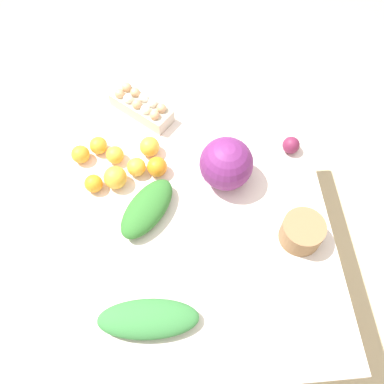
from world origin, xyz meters
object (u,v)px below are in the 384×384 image
(orange_0, at_px, (115,155))
(orange_3, at_px, (150,147))
(beet_root, at_px, (291,145))
(orange_5, at_px, (136,167))
(egg_carton, at_px, (141,106))
(paper_bag, at_px, (302,232))
(orange_2, at_px, (81,154))
(orange_7, at_px, (115,178))
(greens_bunch_kale, at_px, (147,208))
(greens_bunch_scallion, at_px, (148,319))
(cabbage_purple, at_px, (226,164))
(orange_4, at_px, (98,145))
(orange_1, at_px, (94,184))
(orange_6, at_px, (157,167))

(orange_0, height_order, orange_3, orange_3)
(beet_root, xyz_separation_m, orange_5, (0.05, -0.58, 0.00))
(egg_carton, xyz_separation_m, orange_5, (0.28, -0.03, -0.01))
(orange_3, distance_m, orange_5, 0.10)
(paper_bag, height_order, orange_0, paper_bag)
(egg_carton, xyz_separation_m, orange_0, (0.22, -0.10, -0.01))
(orange_2, xyz_separation_m, orange_7, (0.12, 0.13, 0.01))
(greens_bunch_kale, height_order, greens_bunch_scallion, greens_bunch_kale)
(cabbage_purple, xyz_separation_m, orange_3, (-0.14, -0.27, -0.06))
(paper_bag, distance_m, greens_bunch_scallion, 0.57)
(cabbage_purple, bearing_deg, paper_bag, 40.86)
(greens_bunch_kale, distance_m, orange_0, 0.26)
(orange_5, bearing_deg, orange_2, -109.94)
(orange_2, bearing_deg, greens_bunch_kale, 43.75)
(greens_bunch_scallion, xyz_separation_m, orange_4, (-0.65, -0.16, 0.00))
(orange_4, bearing_deg, orange_0, 51.97)
(greens_bunch_kale, relative_size, orange_0, 3.87)
(orange_3, xyz_separation_m, orange_5, (0.08, -0.05, -0.00))
(orange_0, distance_m, orange_7, 0.10)
(greens_bunch_scallion, height_order, beet_root, beet_root)
(greens_bunch_scallion, height_order, orange_3, orange_3)
(orange_2, bearing_deg, beet_root, 88.11)
(orange_1, distance_m, orange_7, 0.08)
(cabbage_purple, distance_m, orange_5, 0.33)
(orange_6, distance_m, orange_7, 0.15)
(egg_carton, bearing_deg, orange_7, 114.74)
(orange_5, relative_size, orange_7, 0.83)
(orange_3, relative_size, orange_7, 0.90)
(orange_5, distance_m, orange_6, 0.08)
(orange_0, xyz_separation_m, orange_1, (0.12, -0.08, -0.00))
(orange_1, relative_size, orange_7, 0.79)
(orange_3, bearing_deg, orange_4, -97.47)
(orange_3, bearing_deg, orange_0, -79.77)
(beet_root, distance_m, orange_2, 0.78)
(orange_1, distance_m, orange_3, 0.25)
(paper_bag, xyz_separation_m, orange_5, (-0.31, -0.54, -0.01))
(orange_2, relative_size, orange_4, 1.02)
(greens_bunch_scallion, distance_m, orange_1, 0.52)
(paper_bag, distance_m, orange_1, 0.74)
(greens_bunch_scallion, distance_m, beet_root, 0.81)
(orange_1, bearing_deg, egg_carton, 151.87)
(orange_0, height_order, orange_7, orange_7)
(beet_root, xyz_separation_m, orange_4, (-0.06, -0.72, 0.00))
(beet_root, relative_size, orange_6, 0.88)
(cabbage_purple, height_order, orange_1, cabbage_purple)
(orange_5, xyz_separation_m, orange_6, (0.01, 0.07, 0.00))
(cabbage_purple, xyz_separation_m, greens_bunch_scallion, (0.49, -0.29, -0.06))
(beet_root, distance_m, orange_1, 0.74)
(paper_bag, distance_m, orange_5, 0.62)
(orange_4, height_order, orange_7, orange_7)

